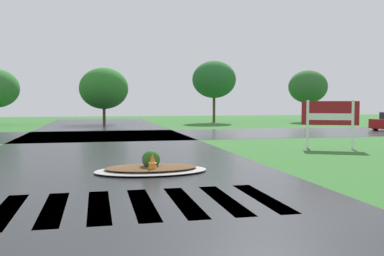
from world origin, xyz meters
TOP-DOWN VIEW (x-y plane):
  - asphalt_roadway at (0.00, 10.00)m, footprint 10.24×80.00m
  - asphalt_cross_road at (0.00, 23.20)m, footprint 90.00×9.22m
  - crosswalk_stripes at (0.00, 4.15)m, footprint 6.75×2.99m
  - estate_billboard at (10.04, 13.09)m, footprint 2.32×1.20m
  - median_island at (1.14, 8.20)m, footprint 3.46×2.06m
  - traffic_cone at (1.14, 7.81)m, footprint 0.40×0.40m
  - background_treeline at (0.84, 38.13)m, footprint 48.00×5.42m

SIDE VIEW (x-z plane):
  - asphalt_roadway at x=0.00m, z-range 0.00..0.01m
  - asphalt_cross_road at x=0.00m, z-range 0.00..0.01m
  - crosswalk_stripes at x=0.00m, z-range 0.00..0.01m
  - median_island at x=1.14m, z-range -0.21..0.47m
  - traffic_cone at x=1.14m, z-range -0.01..0.61m
  - estate_billboard at x=10.04m, z-range 0.40..2.64m
  - background_treeline at x=0.84m, z-range 0.61..7.03m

